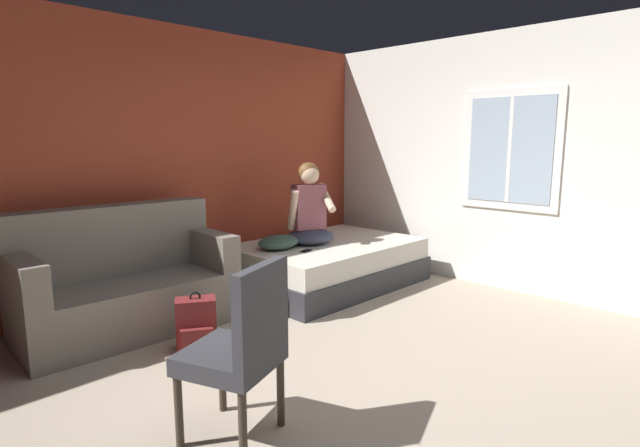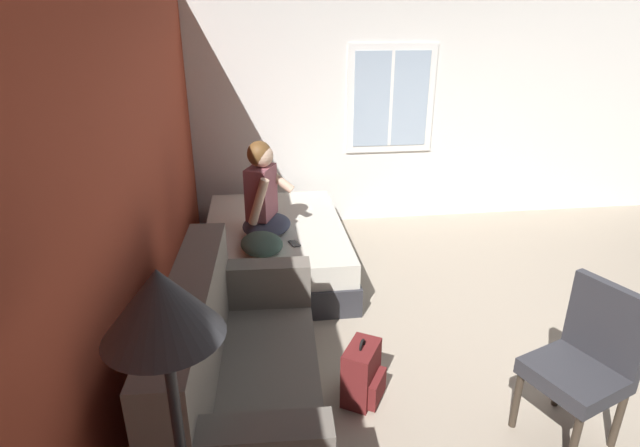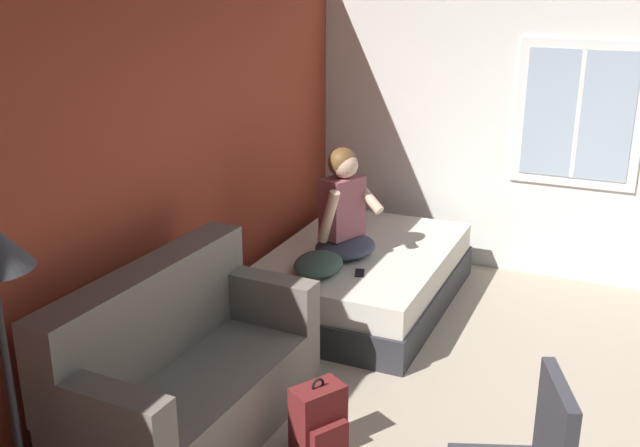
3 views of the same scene
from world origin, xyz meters
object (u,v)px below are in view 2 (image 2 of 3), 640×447
object	(u,v)px
side_chair	(585,360)
backpack	(363,374)
person_seated	(264,197)
bed	(275,247)
throw_pillow	(262,244)
couch	(238,379)
cell_phone	(294,243)
floor_lamp	(167,350)

from	to	relation	value
side_chair	backpack	xyz separation A→B (m)	(0.45, 1.20, -0.34)
side_chair	person_seated	distance (m)	2.86
bed	throw_pillow	size ratio (longest dim) A/B	4.19
bed	couch	xyz separation A→B (m)	(-2.14, 0.32, 0.16)
couch	cell_phone	bearing A→B (deg)	-15.88
person_seated	cell_phone	world-z (taller)	person_seated
bed	backpack	size ratio (longest dim) A/B	4.39
throw_pillow	bed	bearing A→B (deg)	-12.58
cell_phone	backpack	bearing A→B (deg)	-95.97
side_chair	backpack	size ratio (longest dim) A/B	2.14
couch	person_seated	world-z (taller)	person_seated
side_chair	couch	bearing A→B (deg)	82.40
couch	throw_pillow	size ratio (longest dim) A/B	3.61
side_chair	floor_lamp	size ratio (longest dim) A/B	0.58
bed	floor_lamp	world-z (taller)	floor_lamp
side_chair	person_seated	size ratio (longest dim) A/B	1.12
side_chair	person_seated	xyz separation A→B (m)	(2.22, 1.77, 0.30)
bed	backpack	world-z (taller)	bed
bed	floor_lamp	distance (m)	3.50
bed	person_seated	xyz separation A→B (m)	(-0.19, 0.09, 0.60)
cell_phone	floor_lamp	xyz separation A→B (m)	(-2.78, 0.59, 0.94)
bed	person_seated	world-z (taller)	person_seated
couch	throw_pillow	xyz separation A→B (m)	(1.55, -0.18, 0.16)
bed	cell_phone	size ratio (longest dim) A/B	13.97
throw_pillow	floor_lamp	world-z (taller)	floor_lamp
cell_phone	person_seated	bearing A→B (deg)	112.33
throw_pillow	floor_lamp	xyz separation A→B (m)	(-2.67, 0.30, 0.88)
person_seated	floor_lamp	size ratio (longest dim) A/B	0.51
couch	backpack	xyz separation A→B (m)	(0.19, -0.79, -0.20)
couch	floor_lamp	bearing A→B (deg)	173.89
backpack	floor_lamp	bearing A→B (deg)	145.07
cell_phone	side_chair	bearing A→B (deg)	-70.06
side_chair	throw_pillow	world-z (taller)	side_chair
bed	couch	size ratio (longest dim) A/B	1.16
cell_phone	floor_lamp	distance (m)	3.00
backpack	side_chair	bearing A→B (deg)	-110.79
throw_pillow	floor_lamp	size ratio (longest dim) A/B	0.28
backpack	person_seated	bearing A→B (deg)	17.96
bed	cell_phone	xyz separation A→B (m)	(-0.48, -0.16, 0.25)
couch	cell_phone	xyz separation A→B (m)	(1.66, -0.47, 0.09)
bed	backpack	distance (m)	2.01
bed	backpack	bearing A→B (deg)	-166.24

